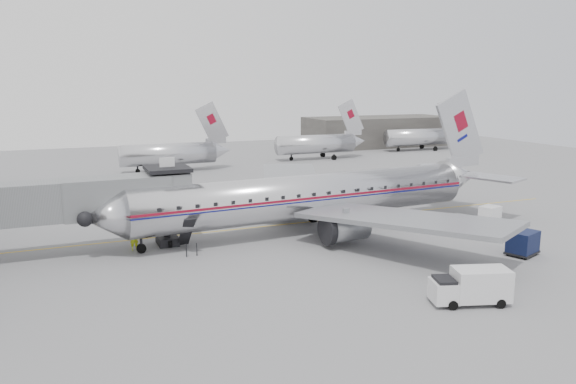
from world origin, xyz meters
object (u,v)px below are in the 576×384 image
service_van (471,286)px  baggage_cart_white (490,214)px  airliner (316,196)px  ramp_worker (134,239)px  baggage_cart_navy (523,242)px

service_van → baggage_cart_white: bearing=62.5°
airliner → baggage_cart_white: airliner is taller
airliner → baggage_cart_white: bearing=-16.8°
airliner → ramp_worker: (-15.82, -0.06, -2.21)m
airliner → service_van: bearing=-90.2°
ramp_worker → baggage_cart_white: bearing=-7.9°
service_van → ramp_worker: 25.56m
ramp_worker → airliner: bearing=-1.2°
baggage_cart_white → ramp_worker: ramp_worker is taller
baggage_cart_white → ramp_worker: size_ratio=1.29×
ramp_worker → service_van: bearing=-49.4°
baggage_cart_navy → ramp_worker: baggage_cart_navy is taller
airliner → ramp_worker: airliner is taller
service_van → baggage_cart_navy: bearing=48.7°
service_van → baggage_cart_white: (15.20, 15.31, -0.31)m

